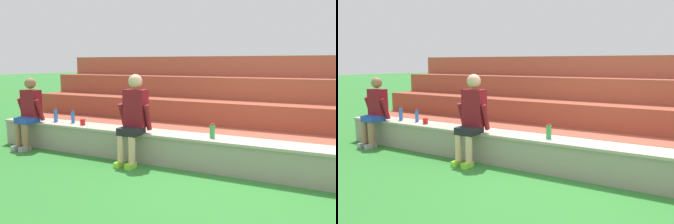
% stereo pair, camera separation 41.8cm
% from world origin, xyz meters
% --- Properties ---
extents(ground_plane, '(80.00, 80.00, 0.00)m').
position_xyz_m(ground_plane, '(0.00, 0.00, 0.00)').
color(ground_plane, '#2D752D').
extents(stone_seating_wall, '(9.58, 0.53, 0.50)m').
position_xyz_m(stone_seating_wall, '(0.00, 0.24, 0.27)').
color(stone_seating_wall, gray).
rests_on(stone_seating_wall, ground).
extents(brick_bleachers, '(10.55, 2.61, 1.77)m').
position_xyz_m(brick_bleachers, '(0.00, 2.41, 0.66)').
color(brick_bleachers, '#A24B37').
rests_on(brick_bleachers, ground).
extents(person_far_left, '(0.55, 0.52, 1.35)m').
position_xyz_m(person_far_left, '(-4.07, -0.04, 0.72)').
color(person_far_left, '#996B4C').
rests_on(person_far_left, ground).
extents(person_left_of_center, '(0.55, 0.56, 1.45)m').
position_xyz_m(person_left_of_center, '(-1.72, -0.03, 0.78)').
color(person_left_of_center, '#DBAD89').
rests_on(person_left_of_center, ground).
extents(water_bottle_mid_right, '(0.08, 0.08, 0.22)m').
position_xyz_m(water_bottle_mid_right, '(-0.47, 0.22, 0.60)').
color(water_bottle_mid_right, green).
rests_on(water_bottle_mid_right, stone_seating_wall).
extents(water_bottle_center_gap, '(0.07, 0.07, 0.25)m').
position_xyz_m(water_bottle_center_gap, '(-3.66, 0.24, 0.61)').
color(water_bottle_center_gap, blue).
rests_on(water_bottle_center_gap, stone_seating_wall).
extents(water_bottle_near_left, '(0.07, 0.07, 0.23)m').
position_xyz_m(water_bottle_near_left, '(-3.28, 0.29, 0.61)').
color(water_bottle_near_left, blue).
rests_on(water_bottle_near_left, stone_seating_wall).
extents(plastic_cup_right_end, '(0.08, 0.08, 0.10)m').
position_xyz_m(plastic_cup_right_end, '(-4.45, 0.22, 0.55)').
color(plastic_cup_right_end, red).
rests_on(plastic_cup_right_end, stone_seating_wall).
extents(plastic_cup_middle, '(0.09, 0.09, 0.11)m').
position_xyz_m(plastic_cup_middle, '(-2.96, 0.19, 0.55)').
color(plastic_cup_middle, red).
rests_on(plastic_cup_middle, stone_seating_wall).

